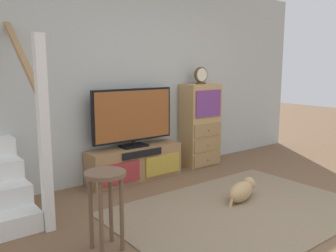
{
  "coord_description": "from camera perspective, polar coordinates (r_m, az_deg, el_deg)",
  "views": [
    {
      "loc": [
        -2.77,
        -1.75,
        1.52
      ],
      "look_at": [
        -0.18,
        1.62,
        0.8
      ],
      "focal_mm": 37.96,
      "sensor_mm": 36.0,
      "label": 1
    }
  ],
  "objects": [
    {
      "name": "area_rug",
      "position": [
        3.94,
        11.49,
        -13.18
      ],
      "size": [
        2.6,
        1.8,
        0.01
      ],
      "primitive_type": "cube",
      "color": "#847056",
      "rests_on": "ground_plane"
    },
    {
      "name": "back_wall",
      "position": [
        5.04,
        -4.24,
        7.68
      ],
      "size": [
        6.4,
        0.12,
        2.7
      ],
      "primitive_type": "cube",
      "color": "#B2B7B2",
      "rests_on": "ground_plane"
    },
    {
      "name": "bar_stool_near",
      "position": [
        3.0,
        -10.0,
        -10.33
      ],
      "size": [
        0.34,
        0.34,
        0.67
      ],
      "color": "brown",
      "rests_on": "ground_plane"
    },
    {
      "name": "dog",
      "position": [
        4.19,
        11.76,
        -10.14
      ],
      "size": [
        0.53,
        0.3,
        0.23
      ],
      "color": "tan",
      "rests_on": "ground_plane"
    },
    {
      "name": "side_cabinet",
      "position": [
        5.46,
        5.19,
        0.16
      ],
      "size": [
        0.58,
        0.38,
        1.25
      ],
      "color": "tan",
      "rests_on": "ground_plane"
    },
    {
      "name": "media_console",
      "position": [
        4.83,
        -5.31,
        -5.97
      ],
      "size": [
        1.33,
        0.38,
        0.45
      ],
      "color": "#997047",
      "rests_on": "ground_plane"
    },
    {
      "name": "desk_clock",
      "position": [
        5.37,
        5.31,
        8.07
      ],
      "size": [
        0.23,
        0.08,
        0.25
      ],
      "color": "#4C3823",
      "rests_on": "side_cabinet"
    },
    {
      "name": "television",
      "position": [
        4.72,
        -5.59,
        1.57
      ],
      "size": [
        1.19,
        0.22,
        0.78
      ],
      "color": "black",
      "rests_on": "media_console"
    },
    {
      "name": "ground_plane",
      "position": [
        3.61,
        18.95,
        -15.79
      ],
      "size": [
        20.0,
        20.0,
        0.0
      ],
      "primitive_type": "plane",
      "color": "brown"
    }
  ]
}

